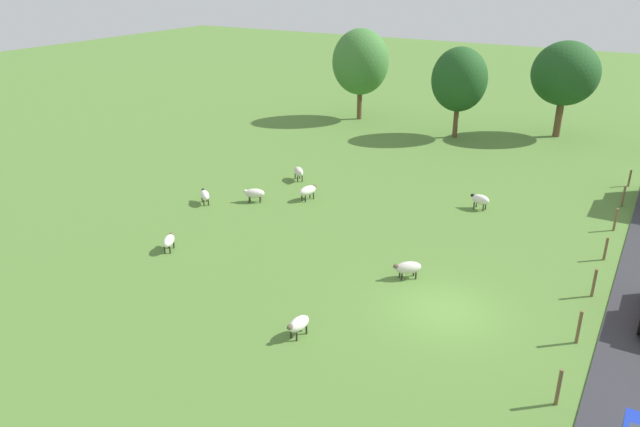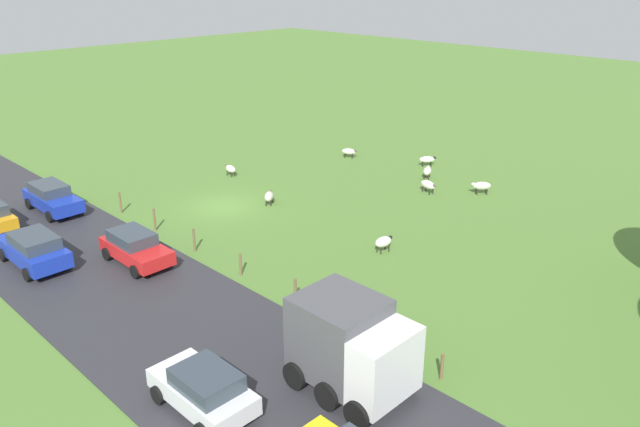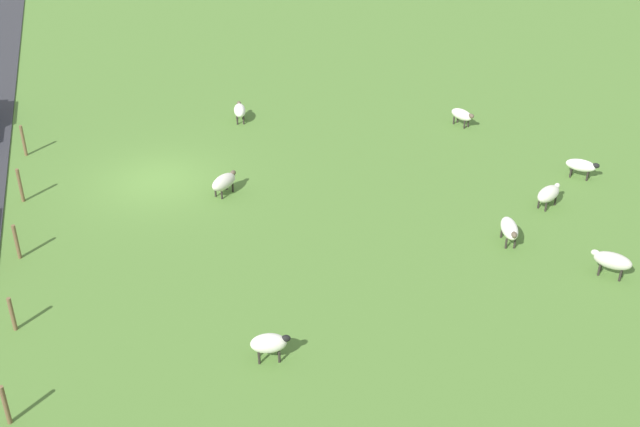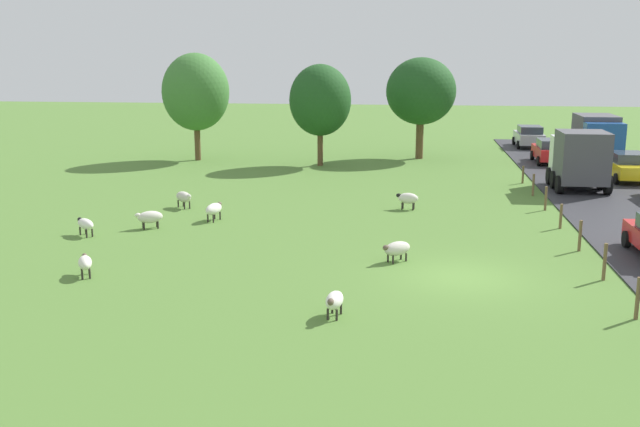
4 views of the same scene
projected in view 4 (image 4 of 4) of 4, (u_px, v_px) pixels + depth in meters
name	position (u px, v px, depth m)	size (l,w,h in m)	color
ground_plane	(461.00, 277.00, 25.08)	(160.00, 160.00, 0.00)	#517A33
sheep_0	(184.00, 197.00, 35.91)	(1.18, 1.17, 0.81)	beige
sheep_1	(397.00, 249.00, 26.82)	(1.19, 1.14, 0.76)	beige
sheep_2	(85.00, 224.00, 30.54)	(1.12, 1.05, 0.73)	white
sheep_3	(214.00, 209.00, 33.24)	(0.76, 1.33, 0.80)	white
sheep_4	(408.00, 198.00, 35.60)	(1.12, 0.67, 0.81)	silver
sheep_5	(150.00, 217.00, 31.81)	(1.21, 0.99, 0.77)	silver
sheep_6	(85.00, 263.00, 25.07)	(0.85, 1.17, 0.72)	silver
sheep_7	(334.00, 300.00, 21.25)	(0.61, 1.13, 0.75)	white
tree_0	(320.00, 100.00, 48.29)	(4.07, 4.07, 6.67)	brown
tree_1	(421.00, 91.00, 51.39)	(4.87, 4.87, 7.07)	brown
tree_2	(196.00, 92.00, 50.64)	(4.61, 4.61, 7.37)	brown
fence_post_0	(638.00, 298.00, 21.06)	(0.12, 0.12, 1.26)	brown
fence_post_1	(605.00, 262.00, 24.63)	(0.12, 0.12, 1.28)	brown
fence_post_2	(580.00, 236.00, 28.22)	(0.12, 0.12, 1.21)	brown
fence_post_3	(561.00, 216.00, 31.82)	(0.12, 0.12, 1.09)	brown
fence_post_4	(546.00, 198.00, 35.39)	(0.12, 0.12, 1.17)	brown
fence_post_5	(533.00, 185.00, 38.97)	(0.12, 0.12, 1.16)	brown
fence_post_6	(523.00, 175.00, 42.56)	(0.12, 0.12, 1.02)	brown
truck_0	(597.00, 136.00, 50.61)	(2.81, 4.83, 3.11)	#1E4C99
truck_1	(580.00, 158.00, 40.19)	(2.80, 3.95, 3.24)	white
car_2	(529.00, 136.00, 57.93)	(2.14, 4.00, 1.68)	#B7B7BC
car_6	(628.00, 166.00, 43.10)	(2.20, 4.10, 1.62)	yellow
car_7	(550.00, 151.00, 49.72)	(1.98, 4.08, 1.63)	red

